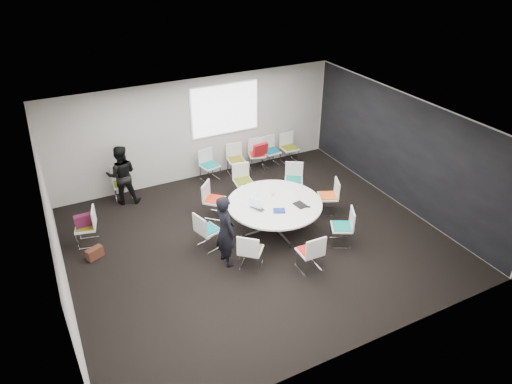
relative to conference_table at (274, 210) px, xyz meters
name	(u,v)px	position (x,y,z in m)	size (l,w,h in m)	color
room_shell	(260,185)	(-0.48, -0.20, 0.87)	(8.08, 7.08, 2.88)	black
conference_table	(274,210)	(0.00, 0.00, 0.00)	(2.17, 2.17, 0.73)	silver
projection_screen	(225,109)	(0.23, 3.26, 1.32)	(1.90, 0.03, 1.35)	white
chair_ring_a	(328,202)	(1.54, 0.07, -0.26)	(0.59, 0.60, 0.88)	silver
chair_ring_b	(293,186)	(1.21, 1.16, -0.26)	(0.63, 0.62, 0.88)	silver
chair_ring_c	(243,187)	(0.01, 1.69, -0.26)	(0.51, 0.50, 0.88)	silver
chair_ring_d	(214,206)	(-1.02, 1.17, -0.26)	(0.64, 0.64, 0.88)	silver
chair_ring_e	(208,237)	(-1.62, 0.05, -0.26)	(0.56, 0.57, 0.88)	silver
chair_ring_f	(251,257)	(-1.10, -1.00, -0.26)	(0.64, 0.64, 0.88)	silver
chair_ring_g	(310,258)	(-0.04, -1.59, -0.26)	(0.47, 0.46, 0.88)	silver
chair_ring_h	(341,233)	(1.06, -1.17, -0.26)	(0.61, 0.62, 0.88)	silver
chair_back_a	(210,171)	(-0.44, 2.92, -0.26)	(0.55, 0.54, 0.88)	silver
chair_back_b	(236,165)	(0.36, 2.93, -0.26)	(0.52, 0.51, 0.88)	silver
chair_back_c	(257,160)	(1.05, 2.97, -0.26)	(0.56, 0.55, 0.88)	silver
chair_back_d	(271,157)	(1.51, 2.97, -0.26)	(0.49, 0.48, 0.88)	silver
chair_back_e	(289,153)	(2.11, 2.93, -0.26)	(0.46, 0.45, 0.88)	silver
chair_spare_left	(88,233)	(-3.96, 1.37, -0.26)	(0.54, 0.55, 0.88)	silver
chair_person_back	(123,190)	(-2.82, 2.97, -0.26)	(0.49, 0.48, 0.88)	silver
person_main	(225,231)	(-1.48, -0.61, 0.27)	(0.58, 0.38, 1.60)	black
person_back	(122,175)	(-2.82, 2.80, 0.25)	(0.76, 0.59, 1.56)	black
laptop	(259,207)	(-0.42, -0.03, 0.21)	(0.34, 0.22, 0.03)	#333338
laptop_lid	(255,203)	(-0.51, -0.02, 0.33)	(0.30, 0.02, 0.22)	silver
notebook_black	(300,205)	(0.46, -0.36, 0.21)	(0.22, 0.30, 0.02)	black
tablet_folio	(279,211)	(-0.08, -0.36, 0.21)	(0.26, 0.20, 0.03)	navy
papers_right	(289,193)	(0.51, 0.22, 0.20)	(0.30, 0.21, 0.00)	white
papers_front	(306,197)	(0.77, -0.09, 0.20)	(0.30, 0.21, 0.00)	silver
cup	(273,194)	(0.12, 0.29, 0.24)	(0.08, 0.08, 0.09)	white
phone	(307,207)	(0.56, -0.50, 0.20)	(0.14, 0.07, 0.01)	black
maroon_bag	(84,220)	(-3.97, 1.37, 0.09)	(0.40, 0.14, 0.28)	#531630
brown_bag	(95,253)	(-3.93, 0.78, -0.41)	(0.36, 0.16, 0.24)	#4B2518
red_jacket	(260,149)	(1.05, 2.74, 0.17)	(0.44, 0.10, 0.35)	maroon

